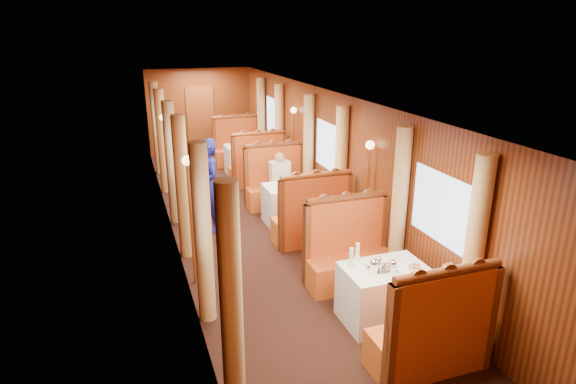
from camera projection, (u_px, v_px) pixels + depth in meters
name	position (u px, v px, depth m)	size (l,w,h in m)	color
floor	(255.00, 227.00, 9.15)	(3.00, 12.00, 0.01)	black
ceiling	(252.00, 94.00, 8.34)	(3.00, 12.00, 0.01)	silver
wall_far	(200.00, 112.00, 14.11)	(3.00, 2.50, 0.01)	brown
wall_near	(477.00, 379.00, 3.38)	(3.00, 2.50, 0.01)	brown
wall_left	(169.00, 171.00, 8.28)	(12.00, 2.50, 0.01)	brown
wall_right	(329.00, 157.00, 9.21)	(12.00, 2.50, 0.01)	brown
doorway_far	(201.00, 121.00, 14.17)	(0.80, 0.04, 2.00)	brown
table_near	(384.00, 294.00, 6.13)	(1.05, 0.72, 0.75)	white
banquette_near_fwd	(431.00, 336.00, 5.21)	(1.30, 0.55, 1.34)	#AE2913
banquette_near_aft	(349.00, 257.00, 7.02)	(1.30, 0.55, 1.34)	#AE2913
table_mid	(292.00, 204.00, 9.26)	(1.05, 0.72, 0.75)	white
banquette_mid_fwd	(312.00, 221.00, 8.34)	(1.30, 0.55, 1.34)	#AE2913
banquette_mid_aft	(276.00, 186.00, 10.15)	(1.30, 0.55, 1.34)	#AE2913
table_far	(247.00, 160.00, 12.39)	(1.05, 0.72, 0.75)	white
banquette_far_fwd	(257.00, 168.00, 11.47)	(1.30, 0.55, 1.34)	#AE2913
banquette_far_aft	(238.00, 149.00, 13.28)	(1.30, 0.55, 1.34)	#AE2913
tea_tray	(382.00, 269.00, 5.96)	(0.34, 0.26, 0.01)	silver
teapot_left	(374.00, 268.00, 5.84)	(0.18, 0.13, 0.15)	silver
teapot_right	(393.00, 268.00, 5.85)	(0.17, 0.13, 0.14)	silver
teapot_back	(378.00, 263.00, 6.00)	(0.14, 0.11, 0.12)	silver
fruit_plate	(414.00, 267.00, 5.98)	(0.23, 0.23, 0.05)	white
cup_inboard	(351.00, 260.00, 5.99)	(0.08, 0.08, 0.26)	white
cup_outboard	(357.00, 255.00, 6.11)	(0.08, 0.08, 0.26)	white
rose_vase_mid	(294.00, 177.00, 9.05)	(0.06, 0.06, 0.36)	silver
rose_vase_far	(248.00, 139.00, 12.21)	(0.06, 0.06, 0.36)	silver
window_left_near	(204.00, 241.00, 5.09)	(1.20, 0.90, 0.01)	#8EADD6
curtain_left_near_a	(231.00, 299.00, 4.51)	(0.22, 0.22, 2.35)	tan
curtain_left_near_b	(203.00, 235.00, 5.91)	(0.22, 0.22, 2.35)	tan
window_right_near	(441.00, 209.00, 6.01)	(1.20, 0.90, 0.01)	#8EADD6
curtain_right_near_a	(473.00, 256.00, 5.37)	(0.22, 0.22, 2.35)	tan
curtain_right_near_b	(399.00, 209.00, 6.76)	(0.22, 0.22, 2.35)	tan
window_left_mid	(169.00, 160.00, 8.22)	(1.20, 0.90, 0.01)	#8EADD6
curtain_left_mid_a	(183.00, 188.00, 7.65)	(0.22, 0.22, 2.35)	tan
curtain_left_mid_b	(172.00, 163.00, 9.04)	(0.22, 0.22, 2.35)	tan
window_right_mid	(329.00, 147.00, 9.14)	(1.20, 0.90, 0.01)	#8EADD6
curtain_right_mid_a	(341.00, 172.00, 8.50)	(0.22, 0.22, 2.35)	tan
curtain_right_mid_b	(308.00, 152.00, 9.89)	(0.22, 0.22, 2.35)	tan
window_left_far	(154.00, 124.00, 11.35)	(1.20, 0.90, 0.01)	#8EADD6
curtain_left_far_a	(162.00, 142.00, 10.78)	(0.22, 0.22, 2.35)	tan
curtain_left_far_b	(157.00, 129.00, 12.17)	(0.22, 0.22, 2.35)	tan
window_right_far	(274.00, 116.00, 12.27)	(1.20, 0.90, 0.01)	#8EADD6
curtain_right_far_a	(279.00, 133.00, 11.63)	(0.22, 0.22, 2.35)	tan
curtain_right_far_b	(261.00, 122.00, 13.02)	(0.22, 0.22, 2.35)	tan
sconce_left_fore	(189.00, 195.00, 6.70)	(0.14, 0.14, 1.95)	#BF8C3F
sconce_right_fore	(368.00, 176.00, 7.57)	(0.14, 0.14, 1.95)	#BF8C3F
sconce_left_aft	(165.00, 142.00, 9.83)	(0.14, 0.14, 1.95)	#BF8C3F
sconce_right_aft	(294.00, 132.00, 10.70)	(0.14, 0.14, 1.95)	#BF8C3F
steward	(208.00, 186.00, 8.75)	(0.63, 0.41, 1.73)	navy
passenger	(280.00, 175.00, 9.80)	(0.40, 0.44, 0.76)	beige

